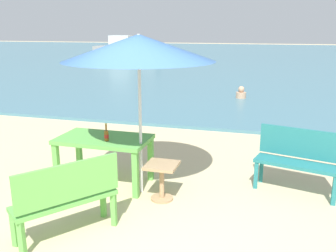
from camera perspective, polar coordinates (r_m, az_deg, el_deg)
name	(u,v)px	position (r m, az deg, el deg)	size (l,w,h in m)	color
ground_plane	(145,248)	(4.30, -3.63, -18.54)	(120.00, 120.00, 0.00)	beige
sea_water	(260,56)	(33.47, 14.13, 10.52)	(120.00, 50.00, 0.08)	teal
picnic_table_green	(104,144)	(5.70, -9.96, -2.81)	(1.40, 0.80, 0.76)	#60B24C
beer_bottle_amber	(106,135)	(5.47, -9.59, -1.34)	(0.07, 0.07, 0.26)	brown
patio_umbrella	(139,48)	(5.07, -4.58, 12.07)	(2.10, 2.10, 2.30)	silver
side_table_wood	(162,176)	(5.20, -0.97, -7.86)	(0.44, 0.44, 0.54)	tan
bench_teal_center	(298,157)	(5.73, 19.66, -4.56)	(1.25, 0.64, 0.95)	#237275
bench_green_left	(67,195)	(4.37, -15.51, -10.36)	(1.01, 1.18, 0.95)	#60B24C
swimmer_person	(241,93)	(12.71, 11.33, 5.01)	(0.34, 0.34, 0.41)	tan
boat_tanker	(126,51)	(28.11, -6.59, 11.51)	(4.96, 1.35, 1.80)	gray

